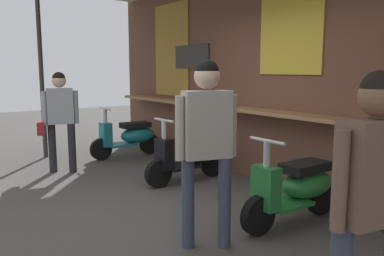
{
  "coord_description": "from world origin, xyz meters",
  "views": [
    {
      "loc": [
        3.63,
        -2.19,
        1.64
      ],
      "look_at": [
        -0.95,
        1.05,
        0.81
      ],
      "focal_mm": 36.46,
      "sensor_mm": 36.0,
      "label": 1
    }
  ],
  "objects_px": {
    "shopper_passing": "(207,133)",
    "scooter_green": "(297,187)",
    "shopper_with_handbag": "(375,189)",
    "scooter_teal": "(130,136)",
    "shopper_browsing": "(59,113)",
    "scooter_black": "(191,155)"
  },
  "relations": [
    {
      "from": "shopper_passing",
      "to": "scooter_green",
      "type": "bearing_deg",
      "value": 102.07
    },
    {
      "from": "shopper_with_handbag",
      "to": "shopper_passing",
      "type": "distance_m",
      "value": 1.65
    },
    {
      "from": "scooter_teal",
      "to": "scooter_green",
      "type": "relative_size",
      "value": 1.0
    },
    {
      "from": "scooter_teal",
      "to": "shopper_browsing",
      "type": "xyz_separation_m",
      "value": [
        0.43,
        -1.44,
        0.59
      ]
    },
    {
      "from": "scooter_green",
      "to": "shopper_passing",
      "type": "xyz_separation_m",
      "value": [
        -0.09,
        -1.17,
        0.69
      ]
    },
    {
      "from": "shopper_with_handbag",
      "to": "shopper_browsing",
      "type": "relative_size",
      "value": 1.02
    },
    {
      "from": "scooter_green",
      "to": "shopper_passing",
      "type": "height_order",
      "value": "shopper_passing"
    },
    {
      "from": "shopper_browsing",
      "to": "shopper_passing",
      "type": "relative_size",
      "value": 0.93
    },
    {
      "from": "shopper_with_handbag",
      "to": "shopper_passing",
      "type": "xyz_separation_m",
      "value": [
        -1.64,
        0.1,
        0.09
      ]
    },
    {
      "from": "scooter_green",
      "to": "shopper_browsing",
      "type": "height_order",
      "value": "shopper_browsing"
    },
    {
      "from": "scooter_teal",
      "to": "scooter_green",
      "type": "xyz_separation_m",
      "value": [
        4.02,
        0.0,
        0.0
      ]
    },
    {
      "from": "scooter_green",
      "to": "shopper_with_handbag",
      "type": "xyz_separation_m",
      "value": [
        1.55,
        -1.27,
        0.61
      ]
    },
    {
      "from": "scooter_green",
      "to": "shopper_passing",
      "type": "relative_size",
      "value": 0.81
    },
    {
      "from": "scooter_black",
      "to": "shopper_passing",
      "type": "relative_size",
      "value": 0.81
    },
    {
      "from": "scooter_teal",
      "to": "scooter_black",
      "type": "height_order",
      "value": "same"
    },
    {
      "from": "scooter_green",
      "to": "shopper_with_handbag",
      "type": "distance_m",
      "value": 2.1
    },
    {
      "from": "scooter_teal",
      "to": "scooter_green",
      "type": "distance_m",
      "value": 4.02
    },
    {
      "from": "shopper_browsing",
      "to": "shopper_with_handbag",
      "type": "bearing_deg",
      "value": 17.25
    },
    {
      "from": "scooter_green",
      "to": "scooter_teal",
      "type": "bearing_deg",
      "value": -89.93
    },
    {
      "from": "scooter_black",
      "to": "shopper_browsing",
      "type": "xyz_separation_m",
      "value": [
        -1.61,
        -1.44,
        0.59
      ]
    },
    {
      "from": "scooter_teal",
      "to": "shopper_passing",
      "type": "distance_m",
      "value": 4.16
    },
    {
      "from": "scooter_green",
      "to": "shopper_browsing",
      "type": "bearing_deg",
      "value": -68.12
    }
  ]
}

